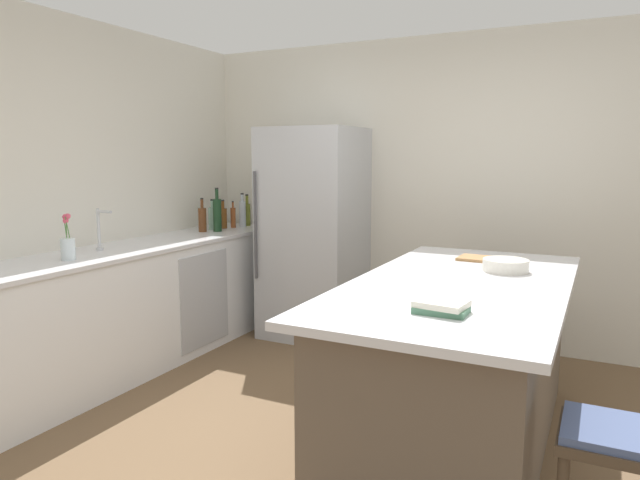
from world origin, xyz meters
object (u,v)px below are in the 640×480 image
Objects in this scene: olive_oil_bottle at (247,214)px; bar_stool at (610,456)px; wine_bottle at (217,214)px; cutting_board at (482,259)px; flower_vase at (68,246)px; cookbook_stack at (441,307)px; whiskey_bottle at (222,217)px; refrigerator at (314,233)px; kitchen_island at (458,362)px; syrup_bottle at (202,219)px; gin_bottle at (213,218)px; sink_faucet at (100,229)px; vinegar_bottle at (233,217)px; mixing_bowl at (506,265)px; soda_bottle at (242,213)px.

bar_stool is at bearing -37.03° from olive_oil_bottle.
wine_bottle is 1.30× the size of cutting_board.
flower_vase reaches higher than bar_stool.
cutting_board is (-0.09, 1.38, -0.02)m from cookbook_stack.
cutting_board is (2.50, -0.58, -0.10)m from whiskey_bottle.
refrigerator is 2.09m from flower_vase.
syrup_bottle reaches higher than kitchen_island.
bar_stool is at bearing -32.91° from whiskey_bottle.
cookbook_stack is at bearing -35.22° from gin_bottle.
sink_faucet is (-3.28, 0.68, 0.58)m from bar_stool.
whiskey_bottle is (-0.05, -0.10, 0.01)m from vinegar_bottle.
wine_bottle is (-0.80, -0.32, 0.16)m from refrigerator.
mixing_bowl is at bearing -18.38° from whiskey_bottle.
soda_bottle reaches higher than cutting_board.
flower_vase reaches higher than mixing_bowl.
cutting_board is at bearing -6.71° from syrup_bottle.
refrigerator is 4.71× the size of wine_bottle.
olive_oil_bottle reaches higher than whiskey_bottle.
bar_stool is at bearing -11.78° from sink_faucet.
syrup_bottle is (-0.11, -0.08, -0.04)m from wine_bottle.
flower_vase is 1.90m from vinegar_bottle.
cookbook_stack is 0.87× the size of mixing_bowl.
wine_bottle is at bearing -89.47° from olive_oil_bottle.
soda_bottle is at bearing 76.78° from syrup_bottle.
bar_stool is 2.07× the size of syrup_bottle.
syrup_bottle is (-0.01, -0.28, 0.01)m from whiskey_bottle.
soda_bottle is at bearing 65.36° from gin_bottle.
cookbook_stack is (2.49, -1.75, -0.13)m from wine_bottle.
syrup_bottle is (0.01, 1.15, -0.04)m from sink_faucet.
wine_bottle is 0.14m from syrup_bottle.
bar_stool is 0.83m from cookbook_stack.
kitchen_island is 8.90× the size of vinegar_bottle.
kitchen_island is 9.73× the size of cookbook_stack.
flower_vase is at bearing -89.95° from soda_bottle.
whiskey_bottle is at bearing 142.97° from cookbook_stack.
whiskey_bottle is 0.11m from gin_bottle.
refrigerator is at bearing -11.35° from olive_oil_bottle.
refrigerator is at bearing 67.48° from flower_vase.
wine_bottle is at bearing 165.08° from mixing_bowl.
refrigerator reaches higher than olive_oil_bottle.
cookbook_stack is (2.60, -0.52, -0.14)m from sink_faucet.
flower_vase reaches higher than syrup_bottle.
kitchen_island is 5.70× the size of wine_bottle.
flower_vase is at bearing -160.64° from mixing_bowl.
bar_stool is at bearing -63.35° from cutting_board.
sink_faucet is at bearing -93.55° from olive_oil_bottle.
gin_bottle is at bearing 142.02° from wine_bottle.
kitchen_island is 2.61m from sink_faucet.
wine_bottle is at bearing 90.23° from flower_vase.
refrigerator is 0.88m from wine_bottle.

